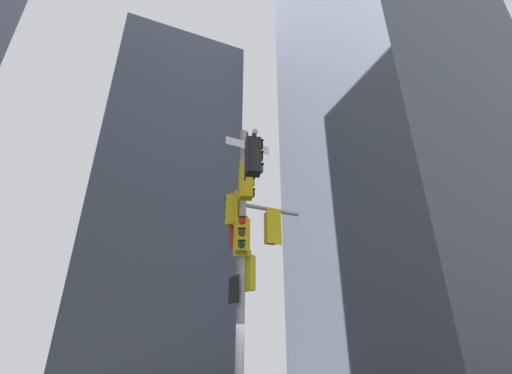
% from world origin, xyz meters
% --- Properties ---
extents(building_tower_right, '(14.82, 14.82, 41.04)m').
position_xyz_m(building_tower_right, '(17.05, 8.92, 20.52)').
color(building_tower_right, '#4C5460').
rests_on(building_tower_right, ground).
extents(building_mid_block, '(12.96, 12.96, 34.58)m').
position_xyz_m(building_mid_block, '(0.43, 25.73, 17.29)').
color(building_mid_block, '#4C5460').
rests_on(building_mid_block, ground).
extents(signal_pole_assembly, '(2.78, 3.12, 8.64)m').
position_xyz_m(signal_pole_assembly, '(0.00, -0.28, 5.08)').
color(signal_pole_assembly, '#9EA0A3').
rests_on(signal_pole_assembly, ground).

